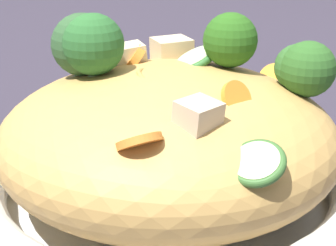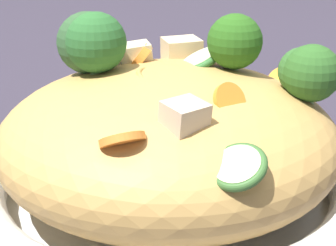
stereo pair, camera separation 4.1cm
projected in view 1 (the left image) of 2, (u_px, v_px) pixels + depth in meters
ground_plane at (168, 211)px, 0.44m from camera, size 3.00×3.00×0.00m
serving_bowl at (168, 186)px, 0.43m from camera, size 0.32×0.32×0.05m
noodle_heap at (168, 135)px, 0.41m from camera, size 0.27×0.27×0.11m
broccoli_florets at (178, 53)px, 0.40m from camera, size 0.20×0.18×0.08m
carrot_coins at (183, 86)px, 0.39m from camera, size 0.15×0.22×0.04m
zucchini_slices at (142, 77)px, 0.43m from camera, size 0.27×0.13×0.05m
chicken_chunks at (163, 63)px, 0.43m from camera, size 0.16×0.14×0.03m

